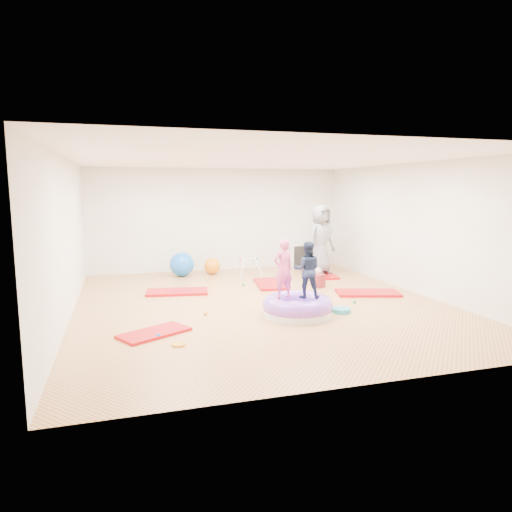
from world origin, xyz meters
name	(u,v)px	position (x,y,z in m)	size (l,w,h in m)	color
room	(260,233)	(0.00, 0.00, 1.40)	(7.01, 8.01, 2.81)	tan
gym_mat_front_left	(154,333)	(-2.16, -1.41, 0.02)	(1.07, 0.54, 0.04)	red
gym_mat_mid_left	(177,292)	(-1.48, 1.35, 0.03)	(1.31, 0.65, 0.05)	red
gym_mat_center_back	(271,284)	(0.74, 1.57, 0.03)	(1.31, 0.65, 0.05)	red
gym_mat_right	(368,293)	(2.44, 0.08, 0.03)	(1.32, 0.66, 0.05)	red
gym_mat_rear_right	(320,274)	(2.36, 2.35, 0.03)	(1.29, 0.64, 0.05)	red
inflatable_cushion	(297,307)	(0.36, -1.07, 0.15)	(1.25, 1.25, 0.39)	silver
child_pink	(283,266)	(0.13, -0.95, 0.89)	(0.39, 0.25, 1.06)	#E75296
child_navy	(307,267)	(0.54, -1.04, 0.87)	(0.49, 0.38, 1.01)	#1B2843
adult_caregiver	(321,239)	(2.38, 2.40, 0.95)	(0.87, 0.57, 1.79)	slate
infant	(315,271)	(2.12, 2.12, 0.17)	(0.39, 0.40, 0.23)	#A3C3F9
ball_pit_balls	(275,307)	(0.13, -0.51, 0.04)	(3.96, 3.34, 0.07)	#238E39
exercise_ball_blue	(182,264)	(-1.12, 3.26, 0.31)	(0.63, 0.63, 0.63)	blue
exercise_ball_orange	(212,266)	(-0.31, 3.34, 0.21)	(0.43, 0.43, 0.43)	orange
infant_play_gym	(249,264)	(0.55, 2.83, 0.31)	(0.61, 0.57, 0.46)	silver
cube_shelf	(301,255)	(2.41, 3.79, 0.33)	(0.67, 0.33, 0.67)	silver
balance_disc	(341,310)	(1.22, -1.08, 0.04)	(0.35, 0.35, 0.08)	teal
backpack	(320,281)	(1.73, 1.00, 0.15)	(0.26, 0.16, 0.30)	#B30C1A
yellow_toy	(179,344)	(-1.86, -2.04, 0.02)	(0.21, 0.21, 0.03)	gold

